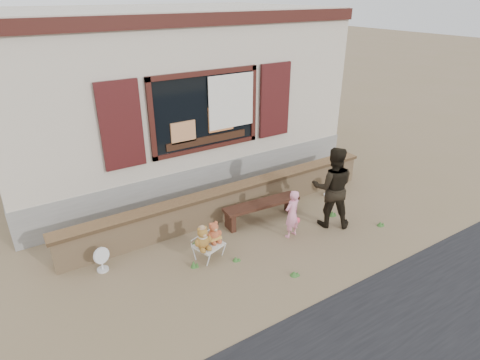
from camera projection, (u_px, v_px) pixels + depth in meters
ground at (256, 237)px, 7.80m from camera, size 80.00×80.00×0.00m
shopfront at (160, 91)px, 10.38m from camera, size 8.04×5.13×4.00m
brick_wall at (230, 201)px, 8.42m from camera, size 7.10×0.36×0.67m
bench at (262, 207)px, 8.25m from camera, size 1.68×0.47×0.42m
folding_chair at (209, 246)px, 7.11m from camera, size 0.57×0.54×0.29m
teddy_bear_left at (203, 237)px, 6.90m from camera, size 0.39×0.36×0.44m
teddy_bear_right at (214, 231)px, 7.11m from camera, size 0.36×0.33×0.40m
child at (292, 214)px, 7.65m from camera, size 0.40×0.30×0.98m
adult at (332, 187)px, 7.90m from camera, size 1.04×1.00×1.68m
fan_left at (101, 259)px, 6.79m from camera, size 0.30×0.20×0.46m
fan_right at (329, 186)px, 9.29m from camera, size 0.30×0.21×0.49m
grass_tufts at (259, 242)px, 7.56m from camera, size 3.94×1.83×0.16m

